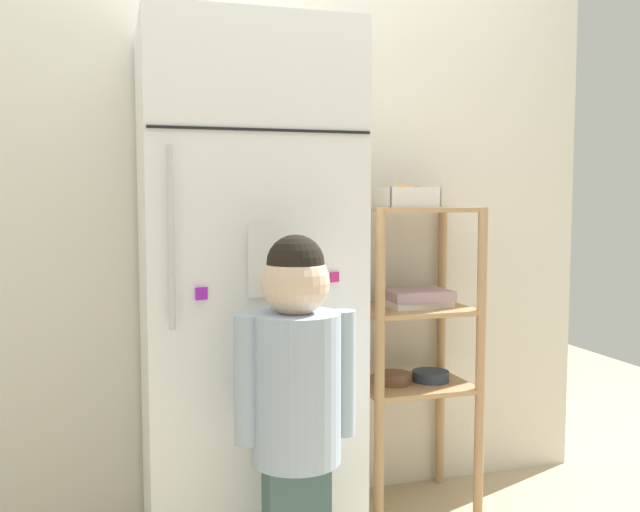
# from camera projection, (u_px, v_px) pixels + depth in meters

# --- Properties ---
(kitchen_wall_back) EXTENTS (2.76, 0.03, 2.24)m
(kitchen_wall_back) POSITION_uv_depth(u_px,v_px,m) (259.00, 215.00, 2.67)
(kitchen_wall_back) COLOR silver
(kitchen_wall_back) RESTS_ON ground
(refrigerator) EXTENTS (0.68, 0.60, 1.74)m
(refrigerator) POSITION_uv_depth(u_px,v_px,m) (246.00, 292.00, 2.37)
(refrigerator) COLOR white
(refrigerator) RESTS_ON ground
(child_standing) EXTENTS (0.35, 0.26, 1.08)m
(child_standing) POSITION_uv_depth(u_px,v_px,m) (296.00, 387.00, 1.97)
(child_standing) COLOR #405C5B
(child_standing) RESTS_ON ground
(pantry_shelf_unit) EXTENTS (0.43, 0.36, 1.15)m
(pantry_shelf_unit) POSITION_uv_depth(u_px,v_px,m) (414.00, 326.00, 2.67)
(pantry_shelf_unit) COLOR tan
(pantry_shelf_unit) RESTS_ON ground
(fruit_bin) EXTENTS (0.20, 0.17, 0.08)m
(fruit_bin) POSITION_uv_depth(u_px,v_px,m) (407.00, 197.00, 2.62)
(fruit_bin) COLOR white
(fruit_bin) RESTS_ON pantry_shelf_unit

